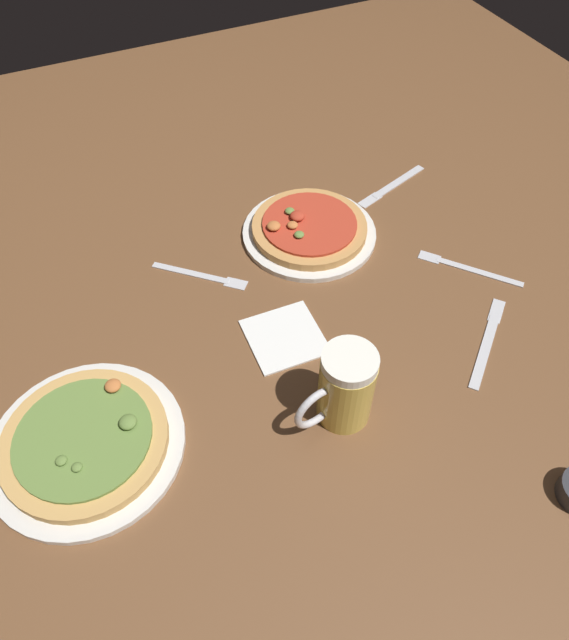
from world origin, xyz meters
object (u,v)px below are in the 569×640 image
at_px(pizza_plate_far, 309,229).
at_px(fork_left, 202,275).
at_px(napkin_folded, 285,336).
at_px(pizza_plate_near, 86,442).
at_px(knife_spare, 392,186).
at_px(beer_mug_dark, 344,388).
at_px(fork_spare, 467,268).
at_px(knife_right, 488,341).

distance_m(pizza_plate_far, fork_left, 0.25).
bearing_deg(napkin_folded, pizza_plate_near, -169.46).
xyz_separation_m(fork_left, knife_spare, (0.50, 0.09, 0.00)).
height_order(pizza_plate_far, beer_mug_dark, beer_mug_dark).
height_order(pizza_plate_far, knife_spare, pizza_plate_far).
relative_size(napkin_folded, knife_spare, 0.64).
height_order(napkin_folded, fork_spare, napkin_folded).
distance_m(pizza_plate_near, knife_right, 0.72).
height_order(napkin_folded, knife_spare, napkin_folded).
bearing_deg(knife_right, fork_spare, 65.33).
relative_size(pizza_plate_near, beer_mug_dark, 2.04).
distance_m(knife_right, knife_spare, 0.47).
bearing_deg(napkin_folded, pizza_plate_far, 54.80).
bearing_deg(pizza_plate_near, knife_right, -7.51).
distance_m(pizza_plate_far, knife_right, 0.43).
xyz_separation_m(fork_spare, knife_spare, (0.00, 0.30, 0.00)).
bearing_deg(knife_spare, knife_right, -99.63).
relative_size(pizza_plate_far, beer_mug_dark, 1.86).
xyz_separation_m(pizza_plate_far, knife_right, (0.17, -0.40, -0.01)).
bearing_deg(pizza_plate_near, pizza_plate_far, 29.12).
bearing_deg(knife_right, knife_spare, 80.37).
distance_m(fork_left, fork_spare, 0.54).
height_order(pizza_plate_near, knife_spare, pizza_plate_near).
relative_size(beer_mug_dark, knife_spare, 0.73).
xyz_separation_m(beer_mug_dark, fork_left, (-0.11, 0.40, -0.07)).
bearing_deg(beer_mug_dark, fork_spare, 25.77).
bearing_deg(beer_mug_dark, fork_left, 104.85).
bearing_deg(napkin_folded, fork_left, 112.19).
relative_size(pizza_plate_near, knife_spare, 1.49).
xyz_separation_m(napkin_folded, fork_left, (-0.09, 0.21, -0.00)).
relative_size(fork_spare, knife_spare, 0.84).
relative_size(knife_right, fork_spare, 1.05).
bearing_deg(knife_spare, fork_spare, -90.16).
relative_size(pizza_plate_near, pizza_plate_far, 1.10).
xyz_separation_m(napkin_folded, knife_right, (0.34, -0.17, -0.00)).
bearing_deg(knife_right, pizza_plate_far, 113.21).
relative_size(pizza_plate_near, fork_spare, 1.79).
distance_m(beer_mug_dark, fork_left, 0.42).
bearing_deg(knife_spare, napkin_folded, -143.90).
xyz_separation_m(pizza_plate_near, fork_left, (0.29, 0.28, -0.01)).
relative_size(beer_mug_dark, fork_spare, 0.88).
bearing_deg(pizza_plate_near, fork_spare, 5.49).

